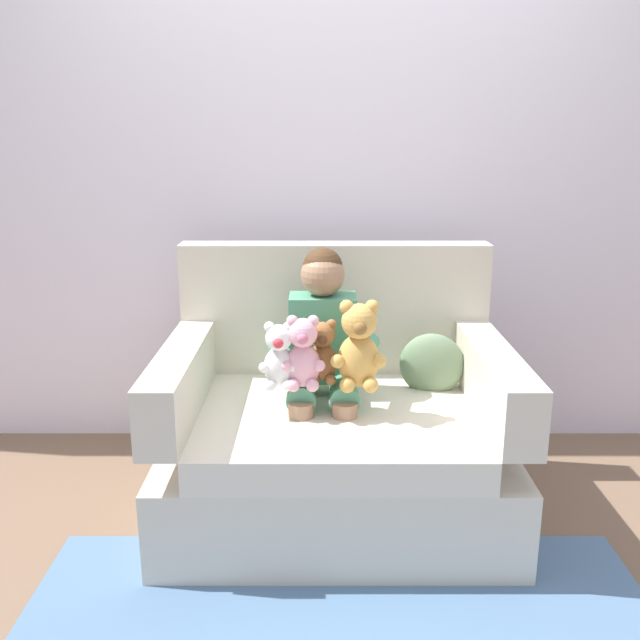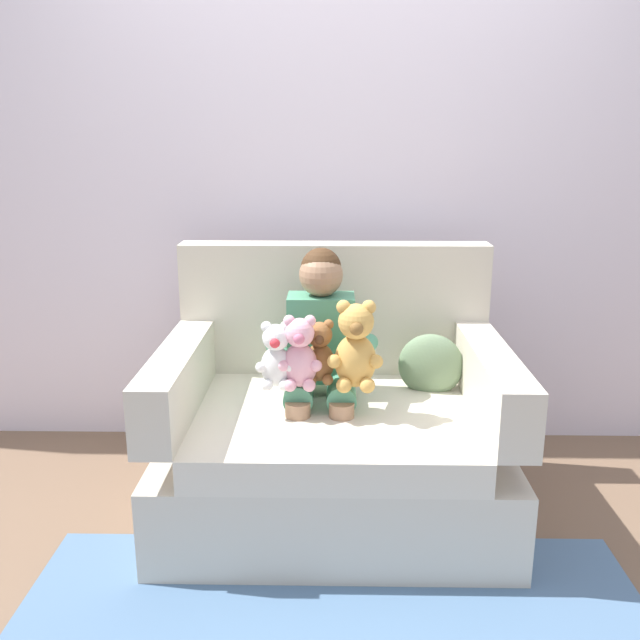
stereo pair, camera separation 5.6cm
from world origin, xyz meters
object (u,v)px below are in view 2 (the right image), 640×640
at_px(seated_child, 321,346).
at_px(plush_brown, 320,353).
at_px(plush_pink, 300,354).
at_px(armchair, 334,433).
at_px(plush_white, 276,357).
at_px(throw_pillow, 431,365).
at_px(plush_honey, 356,348).

distance_m(seated_child, plush_brown, 0.12).
bearing_deg(plush_pink, plush_brown, 24.73).
bearing_deg(armchair, plush_brown, -122.47).
xyz_separation_m(armchair, plush_white, (-0.21, -0.14, 0.36)).
relative_size(plush_pink, throw_pillow, 1.05).
bearing_deg(seated_child, plush_white, -135.16).
bearing_deg(plush_brown, plush_white, -166.30).
bearing_deg(plush_pink, plush_white, 163.03).
bearing_deg(plush_pink, armchair, 33.54).
bearing_deg(armchair, throw_pillow, 19.37).
height_order(plush_honey, throw_pillow, plush_honey).
distance_m(armchair, throw_pillow, 0.48).
bearing_deg(plush_honey, plush_white, 160.56).
height_order(plush_pink, plush_honey, plush_honey).
height_order(plush_pink, throw_pillow, plush_pink).
xyz_separation_m(seated_child, plush_honey, (0.13, -0.18, 0.05)).
bearing_deg(plush_pink, seated_child, 52.62).
bearing_deg(armchair, plush_white, -145.66).
xyz_separation_m(armchair, throw_pillow, (0.39, 0.14, 0.24)).
xyz_separation_m(armchair, plush_brown, (-0.05, -0.08, 0.36)).
height_order(seated_child, plush_white, seated_child).
xyz_separation_m(seated_child, plush_pink, (-0.07, -0.18, 0.02)).
relative_size(armchair, seated_child, 1.58).
relative_size(seated_child, plush_pink, 3.03).
bearing_deg(throw_pillow, plush_honey, -138.12).
relative_size(plush_brown, plush_honey, 0.73).
height_order(armchair, plush_honey, armchair).
bearing_deg(armchair, plush_pink, -130.58).
xyz_separation_m(seated_child, throw_pillow, (0.44, 0.10, -0.11)).
bearing_deg(seated_child, plush_brown, -94.92).
relative_size(armchair, plush_pink, 4.77).
bearing_deg(plush_honey, armchair, 98.77).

